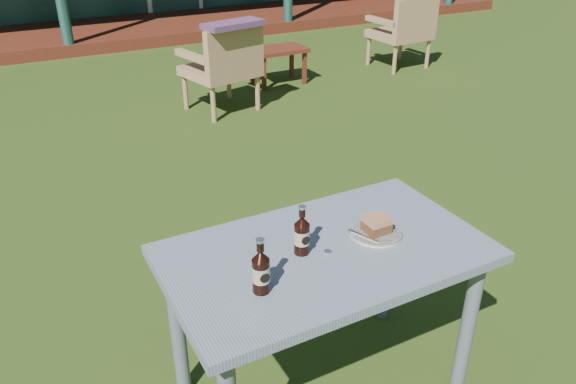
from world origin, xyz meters
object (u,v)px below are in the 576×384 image
cafe_table (325,271)px  armchair_right (405,29)px  cake_slice (377,224)px  cola_bottle_far (261,271)px  armchair_left (225,64)px  plate (376,232)px  cola_bottle_near (302,235)px  side_table (278,53)px

cafe_table → armchair_right: size_ratio=1.42×
cake_slice → cola_bottle_far: (-0.54, -0.11, 0.04)m
cake_slice → armchair_left: 3.55m
plate → armchair_right: size_ratio=0.24×
cola_bottle_near → cola_bottle_far: (-0.23, -0.13, 0.00)m
plate → cola_bottle_far: 0.56m
side_table → plate: bearing=-112.1°
cola_bottle_near → cola_bottle_far: cola_bottle_far is taller
armchair_left → armchair_right: size_ratio=0.99×
plate → armchair_left: size_ratio=0.24×
armchair_left → armchair_right: armchair_right is taller
cake_slice → cola_bottle_near: size_ratio=0.47×
cafe_table → cake_slice: (0.23, -0.00, 0.15)m
cola_bottle_far → plate: bearing=11.5°
plate → cafe_table: bearing=179.8°
cafe_table → cake_slice: size_ratio=13.04×
cake_slice → armchair_right: bearing=50.0°
side_table → cake_slice: bearing=-112.1°
cola_bottle_near → plate: bearing=-4.2°
plate → side_table: size_ratio=0.34×
cafe_table → side_table: (1.86, 4.03, -0.28)m
cola_bottle_near → armchair_right: size_ratio=0.23×
cake_slice → armchair_right: 5.10m
plate → side_table: 4.37m
cola_bottle_near → side_table: (1.96, 4.01, -0.46)m
armchair_right → side_table: size_ratio=1.40×
armchair_right → cake_slice: bearing=-130.0°
cola_bottle_near → armchair_right: (3.59, 3.87, -0.32)m
cola_bottle_near → armchair_left: size_ratio=0.23×
cake_slice → side_table: cake_slice is taller
cake_slice → armchair_right: armchair_right is taller
plate → cola_bottle_near: size_ratio=1.04×
plate → side_table: bearing=67.9°
armchair_left → side_table: (0.87, 0.58, -0.13)m
plate → cola_bottle_near: (-0.32, 0.02, 0.07)m
plate → armchair_left: bearing=77.4°
cafe_table → cola_bottle_near: 0.20m
cafe_table → armchair_right: bearing=48.1°
armchair_left → side_table: size_ratio=1.39×
cola_bottle_near → armchair_right: cola_bottle_near is taller
cola_bottle_far → armchair_right: size_ratio=0.24×
cola_bottle_far → side_table: (2.18, 4.14, -0.46)m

